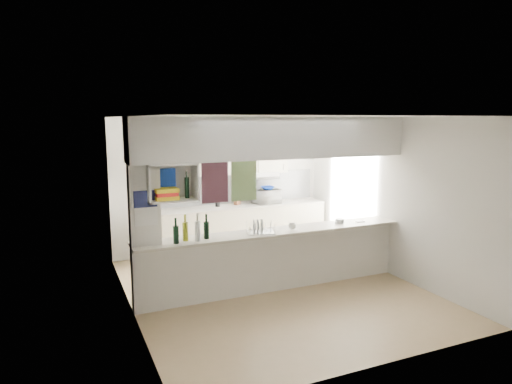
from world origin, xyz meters
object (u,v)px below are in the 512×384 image
microwave (267,196)px  wine_bottles (192,231)px  dish_rack (260,227)px  bowl (267,188)px

microwave → wine_bottles: wine_bottles is taller
dish_rack → wine_bottles: size_ratio=0.86×
microwave → wine_bottles: bearing=38.6°
microwave → bowl: bowl is taller
bowl → wine_bottles: bearing=-135.1°
bowl → wine_bottles: wine_bottles is taller
dish_rack → microwave: bearing=77.5°
dish_rack → bowl: bearing=77.2°
bowl → dish_rack: bowl is taller
microwave → bowl: size_ratio=1.95×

